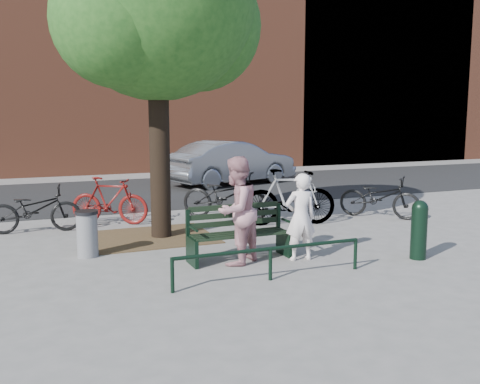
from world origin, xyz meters
name	(u,v)px	position (x,y,z in m)	size (l,w,h in m)	color
ground	(240,260)	(0.00, 0.00, 0.00)	(90.00, 90.00, 0.00)	gray
dirt_pit	(152,237)	(-1.00, 2.20, 0.01)	(2.40, 2.00, 0.02)	brown
road	(137,192)	(0.00, 8.50, 0.01)	(40.00, 7.00, 0.01)	black
townhouse_row	(101,24)	(0.17, 16.00, 6.25)	(45.00, 4.00, 14.00)	brown
park_bench	(238,231)	(0.00, 0.08, 0.48)	(1.74, 0.54, 0.97)	black
guard_railing	(270,254)	(0.00, -1.20, 0.40)	(3.06, 0.06, 0.51)	black
street_tree	(159,10)	(-0.75, 2.20, 4.42)	(4.20, 3.80, 6.50)	black
person_left	(301,217)	(0.95, -0.38, 0.74)	(0.54, 0.35, 1.48)	white
person_right	(236,211)	(-0.13, -0.18, 0.89)	(0.86, 0.67, 1.78)	#B67D84
bollard	(419,228)	(2.85, -1.09, 0.54)	(0.27, 0.27, 1.01)	black
litter_bin	(87,234)	(-2.35, 1.21, 0.41)	(0.39, 0.39, 0.81)	gray
bicycle_a	(34,209)	(-3.14, 3.60, 0.49)	(0.65, 1.87, 0.98)	black
bicycle_b	(110,201)	(-1.55, 3.89, 0.53)	(0.50, 1.77, 1.07)	#5F0F0D
bicycle_c	(225,196)	(1.04, 3.41, 0.56)	(0.74, 2.11, 1.11)	black
bicycle_d	(289,197)	(2.12, 2.26, 0.63)	(0.59, 2.10, 1.26)	gray
bicycle_e	(380,197)	(4.51, 2.20, 0.50)	(0.66, 1.90, 1.00)	black
parked_car	(232,163)	(3.48, 9.17, 0.77)	(1.63, 4.69, 1.54)	slate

